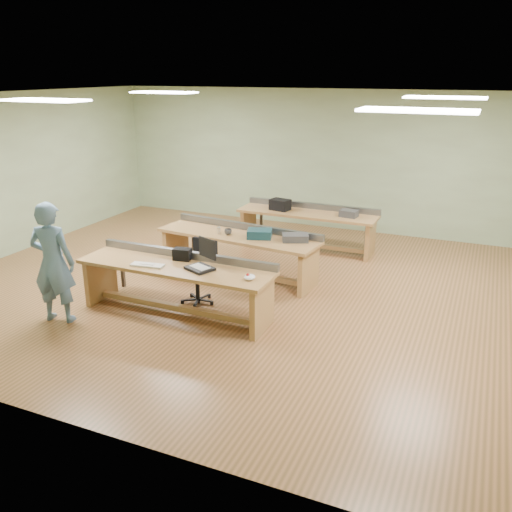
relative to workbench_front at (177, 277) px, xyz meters
The scene contains 22 objects.
floor 1.55m from the workbench_front, 63.30° to the left, with size 10.00×10.00×0.00m, color brown.
ceiling 2.84m from the workbench_front, 63.30° to the left, with size 10.00×10.00×0.00m, color silver.
wall_back 5.41m from the workbench_front, 83.00° to the left, with size 10.00×0.04×3.00m, color #99B488.
wall_front 2.94m from the workbench_front, 76.51° to the right, with size 10.00×0.04×3.00m, color #99B488.
wall_left 4.64m from the workbench_front, 163.46° to the left, with size 0.04×8.00×3.00m, color #99B488.
fluor_panels 2.81m from the workbench_front, 63.30° to the left, with size 6.20×3.50×0.03m.
workbench_front is the anchor object (origin of this frame).
workbench_mid 1.73m from the workbench_front, 84.27° to the left, with size 2.90×1.06×0.86m.
workbench_back 3.70m from the workbench_front, 78.04° to the left, with size 2.71×0.73×0.86m.
person 1.70m from the workbench_front, 148.56° to the right, with size 0.63×0.41×1.72m, color slate.
laptop_base 0.46m from the workbench_front, ahead, with size 0.36×0.29×0.04m, color black.
laptop_screen 0.67m from the workbench_front, ahead, with size 0.36×0.02×0.28m, color black.
keyboard 0.45m from the workbench_front, 147.63° to the right, with size 0.48×0.16×0.03m, color beige.
trackball_mouse 1.22m from the workbench_front, ahead, with size 0.14×0.17×0.07m, color white.
camera_bag 0.35m from the workbench_front, 96.44° to the left, with size 0.25×0.16×0.17m, color black.
task_chair 0.53m from the workbench_front, 79.85° to the left, with size 0.59×0.59×0.96m.
parts_bin_teal 1.78m from the workbench_front, 70.85° to the left, with size 0.39×0.30×0.14m, color #12323C.
parts_bin_grey 2.11m from the workbench_front, 55.80° to the left, with size 0.41×0.26×0.11m, color #313234.
mug 1.64m from the workbench_front, 89.23° to the left, with size 0.12×0.12×0.10m, color #313234.
drinks_can 1.65m from the workbench_front, 95.45° to the left, with size 0.06×0.06×0.11m, color silver.
storage_box_back 3.57m from the workbench_front, 86.57° to the left, with size 0.37×0.26×0.21m, color black.
tray_back 3.92m from the workbench_front, 66.02° to the left, with size 0.32×0.24×0.13m, color #313234.
Camera 1 is at (3.27, -7.47, 3.37)m, focal length 38.00 mm.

